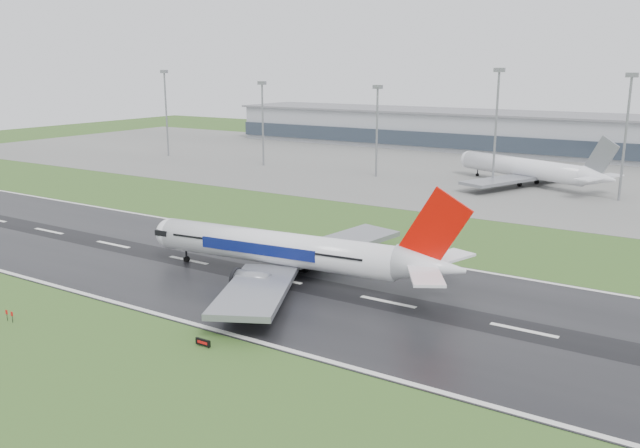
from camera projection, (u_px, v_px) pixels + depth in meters
The scene contains 12 objects.
ground at pixel (189, 261), 118.19m from camera, with size 520.00×520.00×0.00m, color #30541E.
runway at pixel (189, 260), 118.18m from camera, with size 400.00×45.00×0.10m, color black.
apron at pixel (449, 170), 220.73m from camera, with size 400.00×130.00×0.08m, color slate.
terminal at pixel (505, 133), 268.21m from camera, with size 240.00×36.00×15.00m, color #90939A.
main_airliner at pixel (295, 230), 105.85m from camera, with size 55.71×53.06×16.45m, color white, non-canonical shape.
parked_airliner at pixel (529, 158), 191.20m from camera, with size 53.79×50.08×15.77m, color white, non-canonical shape.
runway_sign at pixel (203, 343), 81.88m from camera, with size 2.30×0.26×1.04m, color black, non-canonical shape.
floodmast_0 at pixel (166, 115), 251.46m from camera, with size 0.64×0.64×31.47m, color gray.
floodmast_1 at pixel (263, 126), 227.78m from camera, with size 0.64×0.64×27.85m, color gray.
floodmast_2 at pixel (377, 133), 204.63m from camera, with size 0.64×0.64×27.26m, color gray.
floodmast_3 at pixel (496, 131), 184.46m from camera, with size 0.64×0.64×32.43m, color gray.
floodmast_4 at pixel (625, 140), 167.10m from camera, with size 0.64×0.64×31.31m, color gray.
Camera 1 is at (80.78, -82.96, 34.11)m, focal length 36.91 mm.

